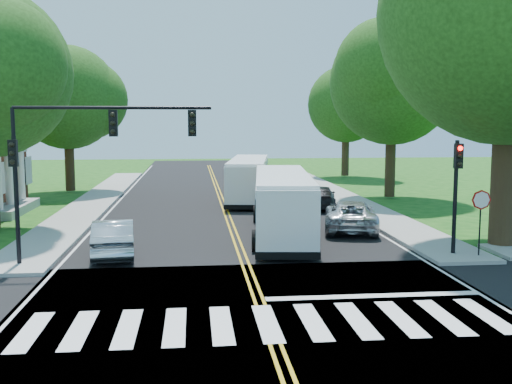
{
  "coord_description": "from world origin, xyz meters",
  "views": [
    {
      "loc": [
        -1.89,
        -15.53,
        5.25
      ],
      "look_at": [
        0.66,
        8.57,
        2.4
      ],
      "focal_mm": 42.0,
      "sensor_mm": 36.0,
      "label": 1
    }
  ],
  "objects": [
    {
      "name": "tree_east_mid",
      "position": [
        11.5,
        24.0,
        7.86
      ],
      "size": [
        8.4,
        8.4,
        11.93
      ],
      "color": "black",
      "rests_on": "ground"
    },
    {
      "name": "sidewalk_nw",
      "position": [
        -8.3,
        25.0,
        0.07
      ],
      "size": [
        2.6,
        40.0,
        0.15
      ],
      "primitive_type": "cube",
      "color": "gray",
      "rests_on": "ground"
    },
    {
      "name": "center_line",
      "position": [
        0.0,
        22.0,
        0.01
      ],
      "size": [
        0.36,
        70.0,
        0.01
      ],
      "primitive_type": "cube",
      "color": "gold",
      "rests_on": "road"
    },
    {
      "name": "dark_sedan",
      "position": [
        5.75,
        19.94,
        0.69
      ],
      "size": [
        2.8,
        4.95,
        1.35
      ],
      "primitive_type": "imported",
      "rotation": [
        0.0,
        0.0,
        2.94
      ],
      "color": "black",
      "rests_on": "road"
    },
    {
      "name": "sidewalk_ne",
      "position": [
        8.3,
        25.0,
        0.07
      ],
      "size": [
        2.6,
        40.0,
        0.15
      ],
      "primitive_type": "cube",
      "color": "gray",
      "rests_on": "ground"
    },
    {
      "name": "tree_west_far",
      "position": [
        -11.0,
        30.0,
        7.0
      ],
      "size": [
        7.6,
        7.6,
        10.67
      ],
      "color": "black",
      "rests_on": "ground"
    },
    {
      "name": "cross_road",
      "position": [
        0.0,
        0.0,
        0.01
      ],
      "size": [
        60.0,
        12.0,
        0.01
      ],
      "primitive_type": "cube",
      "color": "black",
      "rests_on": "ground"
    },
    {
      "name": "suv",
      "position": [
        5.67,
        12.42,
        0.74
      ],
      "size": [
        3.56,
        5.67,
        1.46
      ],
      "primitive_type": "imported",
      "rotation": [
        0.0,
        0.0,
        2.91
      ],
      "color": "#BABDC2",
      "rests_on": "road"
    },
    {
      "name": "hatchback",
      "position": [
        -5.02,
        7.89,
        0.74
      ],
      "size": [
        2.02,
        4.56,
        1.45
      ],
      "primitive_type": "imported",
      "rotation": [
        0.0,
        0.0,
        3.25
      ],
      "color": "silver",
      "rests_on": "road"
    },
    {
      "name": "bus_follow",
      "position": [
        1.81,
        24.08,
        1.48
      ],
      "size": [
        3.9,
        11.02,
        2.79
      ],
      "rotation": [
        0.0,
        0.0,
        2.99
      ],
      "color": "silver",
      "rests_on": "road"
    },
    {
      "name": "tree_east_far",
      "position": [
        12.5,
        40.0,
        6.86
      ],
      "size": [
        7.2,
        7.2,
        10.34
      ],
      "color": "black",
      "rests_on": "ground"
    },
    {
      "name": "stop_sign",
      "position": [
        9.0,
        5.98,
        2.03
      ],
      "size": [
        0.76,
        0.08,
        2.53
      ],
      "color": "black",
      "rests_on": "ground"
    },
    {
      "name": "bus_lead",
      "position": [
        2.18,
        11.43,
        1.54
      ],
      "size": [
        3.64,
        11.36,
        2.89
      ],
      "rotation": [
        0.0,
        0.0,
        3.03
      ],
      "color": "silver",
      "rests_on": "road"
    },
    {
      "name": "ground",
      "position": [
        0.0,
        0.0,
        0.0
      ],
      "size": [
        140.0,
        140.0,
        0.0
      ],
      "primitive_type": "plane",
      "color": "#114411",
      "rests_on": "ground"
    },
    {
      "name": "road",
      "position": [
        0.0,
        18.0,
        0.01
      ],
      "size": [
        14.0,
        96.0,
        0.01
      ],
      "primitive_type": "cube",
      "color": "black",
      "rests_on": "ground"
    },
    {
      "name": "edge_line_w",
      "position": [
        -6.8,
        22.0,
        0.01
      ],
      "size": [
        0.12,
        70.0,
        0.01
      ],
      "primitive_type": "cube",
      "color": "silver",
      "rests_on": "road"
    },
    {
      "name": "signal_ne",
      "position": [
        8.2,
        6.44,
        2.96
      ],
      "size": [
        0.3,
        0.46,
        4.4
      ],
      "color": "black",
      "rests_on": "ground"
    },
    {
      "name": "stop_bar",
      "position": [
        3.5,
        1.6,
        0.02
      ],
      "size": [
        6.6,
        0.4,
        0.01
      ],
      "primitive_type": "cube",
      "color": "silver",
      "rests_on": "road"
    },
    {
      "name": "signal_nw",
      "position": [
        -5.86,
        6.43,
        4.38
      ],
      "size": [
        7.15,
        0.46,
        5.66
      ],
      "color": "black",
      "rests_on": "ground"
    },
    {
      "name": "crosswalk",
      "position": [
        0.0,
        -0.5,
        0.02
      ],
      "size": [
        12.6,
        3.0,
        0.01
      ],
      "primitive_type": "cube",
      "color": "silver",
      "rests_on": "road"
    },
    {
      "name": "edge_line_e",
      "position": [
        6.8,
        22.0,
        0.01
      ],
      "size": [
        0.12,
        70.0,
        0.01
      ],
      "primitive_type": "cube",
      "color": "silver",
      "rests_on": "road"
    }
  ]
}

